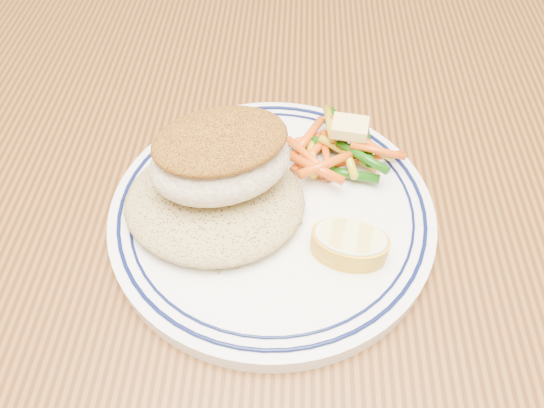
{
  "coord_description": "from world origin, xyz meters",
  "views": [
    {
      "loc": [
        -0.0,
        -0.29,
        1.09
      ],
      "look_at": [
        -0.01,
        -0.03,
        0.77
      ],
      "focal_mm": 35.0,
      "sensor_mm": 36.0,
      "label": 1
    }
  ],
  "objects_px": {
    "dining_table": "(287,260)",
    "lemon_wedge": "(350,243)",
    "plate": "(272,212)",
    "rice_pilaf": "(214,199)",
    "vegetable_pile": "(338,149)",
    "fish_fillet": "(220,156)"
  },
  "relations": [
    {
      "from": "dining_table",
      "to": "lemon_wedge",
      "type": "relative_size",
      "value": 23.8
    },
    {
      "from": "plate",
      "to": "lemon_wedge",
      "type": "xyz_separation_m",
      "value": [
        0.06,
        -0.04,
        0.02
      ]
    },
    {
      "from": "dining_table",
      "to": "rice_pilaf",
      "type": "relative_size",
      "value": 10.61
    },
    {
      "from": "dining_table",
      "to": "fish_fillet",
      "type": "bearing_deg",
      "value": -162.13
    },
    {
      "from": "plate",
      "to": "vegetable_pile",
      "type": "distance_m",
      "value": 0.08
    },
    {
      "from": "dining_table",
      "to": "lemon_wedge",
      "type": "distance_m",
      "value": 0.15
    },
    {
      "from": "plate",
      "to": "rice_pilaf",
      "type": "xyz_separation_m",
      "value": [
        -0.04,
        -0.0,
        0.02
      ]
    },
    {
      "from": "fish_fillet",
      "to": "lemon_wedge",
      "type": "bearing_deg",
      "value": -26.66
    },
    {
      "from": "plate",
      "to": "rice_pilaf",
      "type": "relative_size",
      "value": 1.83
    },
    {
      "from": "plate",
      "to": "lemon_wedge",
      "type": "bearing_deg",
      "value": -34.58
    },
    {
      "from": "plate",
      "to": "rice_pilaf",
      "type": "bearing_deg",
      "value": -175.27
    },
    {
      "from": "plate",
      "to": "rice_pilaf",
      "type": "distance_m",
      "value": 0.05
    },
    {
      "from": "dining_table",
      "to": "plate",
      "type": "xyz_separation_m",
      "value": [
        -0.01,
        -0.03,
        0.11
      ]
    },
    {
      "from": "plate",
      "to": "vegetable_pile",
      "type": "bearing_deg",
      "value": 46.73
    },
    {
      "from": "rice_pilaf",
      "to": "lemon_wedge",
      "type": "xyz_separation_m",
      "value": [
        0.1,
        -0.04,
        -0.0
      ]
    },
    {
      "from": "dining_table",
      "to": "plate",
      "type": "height_order",
      "value": "plate"
    },
    {
      "from": "lemon_wedge",
      "to": "dining_table",
      "type": "bearing_deg",
      "value": 124.43
    },
    {
      "from": "vegetable_pile",
      "to": "plate",
      "type": "bearing_deg",
      "value": -133.27
    },
    {
      "from": "dining_table",
      "to": "lemon_wedge",
      "type": "xyz_separation_m",
      "value": [
        0.04,
        -0.07,
        0.12
      ]
    },
    {
      "from": "fish_fillet",
      "to": "dining_table",
      "type": "bearing_deg",
      "value": 17.87
    },
    {
      "from": "fish_fillet",
      "to": "lemon_wedge",
      "type": "distance_m",
      "value": 0.11
    },
    {
      "from": "fish_fillet",
      "to": "vegetable_pile",
      "type": "height_order",
      "value": "fish_fillet"
    }
  ]
}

